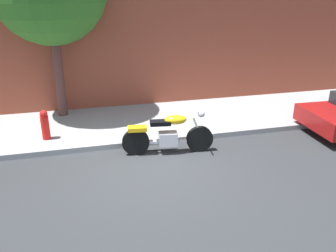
# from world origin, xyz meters

# --- Properties ---
(ground_plane) EXTENTS (60.00, 60.00, 0.00)m
(ground_plane) POSITION_xyz_m (0.00, 0.00, 0.00)
(ground_plane) COLOR #303335
(sidewalk) EXTENTS (21.60, 2.99, 0.14)m
(sidewalk) POSITION_xyz_m (0.00, 2.70, 0.07)
(sidewalk) COLOR #999999
(sidewalk) RESTS_ON ground
(motorcycle) EXTENTS (2.18, 0.72, 1.14)m
(motorcycle) POSITION_xyz_m (0.52, 0.69, 0.47)
(motorcycle) COLOR black
(motorcycle) RESTS_ON ground
(fire_hydrant) EXTENTS (0.20, 0.20, 0.91)m
(fire_hydrant) POSITION_xyz_m (-2.34, 1.96, 0.46)
(fire_hydrant) COLOR red
(fire_hydrant) RESTS_ON ground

